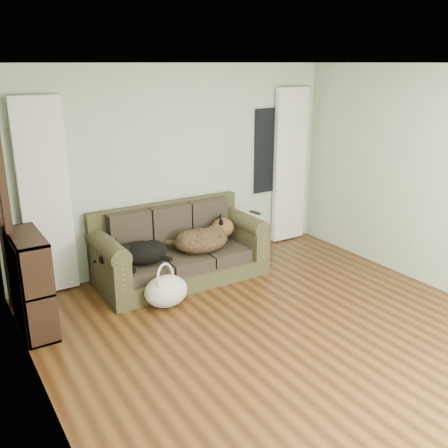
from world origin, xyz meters
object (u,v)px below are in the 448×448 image
bookshelf (31,284)px  tote_bag (166,293)px  dog_black_lab (137,253)px  dog_shepherd (204,240)px  sofa (181,245)px

bookshelf → tote_bag: bearing=-14.9°
dog_black_lab → bookshelf: bookshelf is taller
dog_shepherd → bookshelf: (-2.12, -0.26, 0.01)m
sofa → tote_bag: bearing=-129.8°
dog_black_lab → dog_shepherd: 0.88m
tote_bag → bookshelf: bookshelf is taller
dog_shepherd → tote_bag: 0.98m
tote_bag → sofa: bearing=50.2°
sofa → bookshelf: bearing=-169.7°
tote_bag → bookshelf: (-1.35, 0.25, 0.34)m
dog_black_lab → tote_bag: dog_black_lab is taller
dog_black_lab → tote_bag: size_ratio=1.27×
dog_black_lab → tote_bag: 0.62m
dog_shepherd → dog_black_lab: bearing=6.5°
sofa → dog_black_lab: sofa is taller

